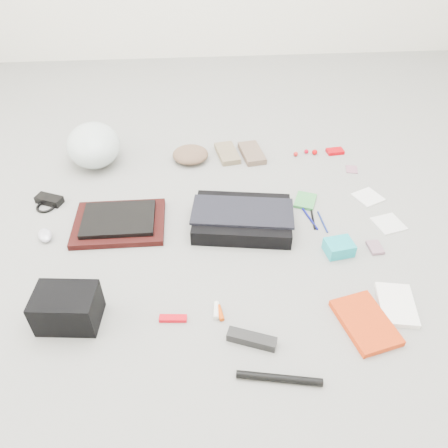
{
  "coord_description": "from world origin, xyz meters",
  "views": [
    {
      "loc": [
        -0.1,
        -1.33,
        1.2
      ],
      "look_at": [
        0.0,
        0.0,
        0.05
      ],
      "focal_mm": 35.0,
      "sensor_mm": 36.0,
      "label": 1
    }
  ],
  "objects": [
    {
      "name": "ground_plane",
      "position": [
        0.0,
        0.0,
        0.0
      ],
      "size": [
        4.0,
        4.0,
        0.0
      ],
      "primitive_type": "plane",
      "color": "gray"
    },
    {
      "name": "messenger_bag",
      "position": [
        0.08,
        0.05,
        0.03
      ],
      "size": [
        0.44,
        0.34,
        0.07
      ],
      "primitive_type": "cube",
      "rotation": [
        0.0,
        0.0,
        -0.15
      ],
      "color": "black",
      "rests_on": "ground_plane"
    },
    {
      "name": "bag_flap",
      "position": [
        0.08,
        0.05,
        0.07
      ],
      "size": [
        0.44,
        0.25,
        0.01
      ],
      "primitive_type": "cube",
      "rotation": [
        0.0,
        0.0,
        -0.15
      ],
      "color": "black",
      "rests_on": "messenger_bag"
    },
    {
      "name": "laptop_sleeve",
      "position": [
        -0.43,
        0.08,
        0.01
      ],
      "size": [
        0.37,
        0.28,
        0.03
      ],
      "primitive_type": "cube",
      "rotation": [
        0.0,
        0.0,
        0.0
      ],
      "color": "black",
      "rests_on": "ground_plane"
    },
    {
      "name": "laptop",
      "position": [
        -0.43,
        0.08,
        0.04
      ],
      "size": [
        0.3,
        0.22,
        0.02
      ],
      "primitive_type": "cube",
      "rotation": [
        0.0,
        0.0,
        0.0
      ],
      "color": "black",
      "rests_on": "laptop_sleeve"
    },
    {
      "name": "bike_helmet",
      "position": [
        -0.6,
        0.59,
        0.1
      ],
      "size": [
        0.32,
        0.37,
        0.19
      ],
      "primitive_type": "ellipsoid",
      "rotation": [
        0.0,
        0.0,
        0.2
      ],
      "color": "silver",
      "rests_on": "ground_plane"
    },
    {
      "name": "beanie",
      "position": [
        -0.13,
        0.57,
        0.03
      ],
      "size": [
        0.18,
        0.17,
        0.06
      ],
      "primitive_type": "ellipsoid",
      "rotation": [
        0.0,
        0.0,
        0.0
      ],
      "color": "brown",
      "rests_on": "ground_plane"
    },
    {
      "name": "mitten_left",
      "position": [
        0.06,
        0.59,
        0.01
      ],
      "size": [
        0.13,
        0.2,
        0.03
      ],
      "primitive_type": "cube",
      "rotation": [
        0.0,
        0.0,
        0.17
      ],
      "color": "#7F6D52",
      "rests_on": "ground_plane"
    },
    {
      "name": "mitten_right",
      "position": [
        0.19,
        0.59,
        0.01
      ],
      "size": [
        0.13,
        0.21,
        0.03
      ],
      "primitive_type": "cube",
      "rotation": [
        0.0,
        0.0,
        0.16
      ],
      "color": "brown",
      "rests_on": "ground_plane"
    },
    {
      "name": "power_brick",
      "position": [
        -0.76,
        0.26,
        0.02
      ],
      "size": [
        0.13,
        0.1,
        0.03
      ],
      "primitive_type": "cube",
      "rotation": [
        0.0,
        0.0,
        -0.41
      ],
      "color": "black",
      "rests_on": "ground_plane"
    },
    {
      "name": "cable_coil",
      "position": [
        -0.77,
        0.23,
        0.01
      ],
      "size": [
        0.09,
        0.09,
        0.01
      ],
      "primitive_type": "torus",
      "rotation": [
        0.0,
        0.0,
        -0.12
      ],
      "color": "black",
      "rests_on": "ground_plane"
    },
    {
      "name": "mouse",
      "position": [
        -0.73,
        0.02,
        0.02
      ],
      "size": [
        0.08,
        0.1,
        0.03
      ],
      "primitive_type": "ellipsoid",
      "rotation": [
        0.0,
        0.0,
        0.42
      ],
      "color": "#B8B6C8",
      "rests_on": "ground_plane"
    },
    {
      "name": "camera_bag",
      "position": [
        -0.54,
        -0.4,
        0.07
      ],
      "size": [
        0.21,
        0.16,
        0.13
      ],
      "primitive_type": "cube",
      "rotation": [
        0.0,
        0.0,
        -0.1
      ],
      "color": "black",
      "rests_on": "ground_plane"
    },
    {
      "name": "multitool",
      "position": [
        -0.2,
        -0.42,
        0.01
      ],
      "size": [
        0.09,
        0.03,
        0.01
      ],
      "primitive_type": "cube",
      "rotation": [
        0.0,
        0.0,
        -0.08
      ],
      "color": "#BE0411",
      "rests_on": "ground_plane"
    },
    {
      "name": "toiletry_tube_white",
      "position": [
        -0.06,
        -0.4,
        0.01
      ],
      "size": [
        0.03,
        0.07,
        0.02
      ],
      "primitive_type": "cylinder",
      "rotation": [
        1.57,
        0.0,
        -0.1
      ],
      "color": "silver",
      "rests_on": "ground_plane"
    },
    {
      "name": "toiletry_tube_orange",
      "position": [
        -0.04,
        -0.41,
        0.01
      ],
      "size": [
        0.03,
        0.06,
        0.02
      ],
      "primitive_type": "cylinder",
      "rotation": [
        1.57,
        0.0,
        0.16
      ],
      "color": "#D34305",
      "rests_on": "ground_plane"
    },
    {
      "name": "u_lock",
      "position": [
        0.05,
        -0.53,
        0.02
      ],
      "size": [
        0.16,
        0.09,
        0.03
      ],
      "primitive_type": "cube",
      "rotation": [
        0.0,
        0.0,
        -0.36
      ],
      "color": "black",
      "rests_on": "ground_plane"
    },
    {
      "name": "bike_pump",
      "position": [
        0.11,
        -0.67,
        0.01
      ],
      "size": [
        0.26,
        0.07,
        0.02
      ],
      "primitive_type": "cylinder",
      "rotation": [
        0.0,
        1.57,
        -0.18
      ],
      "color": "black",
      "rests_on": "ground_plane"
    },
    {
      "name": "book_red",
      "position": [
        0.43,
        -0.49,
        0.01
      ],
      "size": [
        0.2,
        0.25,
        0.02
      ],
      "primitive_type": "cube",
      "rotation": [
        0.0,
        0.0,
        0.24
      ],
      "color": "red",
      "rests_on": "ground_plane"
    },
    {
      "name": "book_white",
      "position": [
        0.57,
        -0.42,
        0.01
      ],
      "size": [
        0.15,
        0.2,
        0.02
      ],
      "primitive_type": "cube",
      "rotation": [
        0.0,
        0.0,
        -0.18
      ],
      "color": "white",
      "rests_on": "ground_plane"
    },
    {
      "name": "notepad",
      "position": [
        0.38,
        0.18,
        0.01
      ],
      "size": [
        0.12,
        0.14,
        0.01
      ],
      "primitive_type": "cube",
      "rotation": [
        0.0,
        0.0,
        -0.39
      ],
      "color": "#378B42",
      "rests_on": "ground_plane"
    },
    {
      "name": "pen_blue",
      "position": [
        0.37,
        0.07,
        0.0
      ],
      "size": [
        0.04,
        0.16,
        0.01
      ],
      "primitive_type": "cylinder",
      "rotation": [
        1.57,
        0.0,
        0.23
      ],
      "color": "navy",
      "rests_on": "ground_plane"
    },
    {
      "name": "pen_black",
      "position": [
        0.39,
        0.07,
        0.0
      ],
      "size": [
        0.03,
        0.15,
        0.01
      ],
      "primitive_type": "cylinder",
      "rotation": [
        1.57,
        0.0,
        -0.11
      ],
      "color": "black",
      "rests_on": "ground_plane"
    },
    {
      "name": "pen_navy",
      "position": [
        0.42,
        0.04,
        0.0
      ],
      "size": [
        0.02,
        0.14,
        0.01
      ],
      "primitive_type": "cylinder",
      "rotation": [
        1.57,
        0.0,
        0.06
      ],
      "color": "navy",
      "rests_on": "ground_plane"
    },
    {
      "name": "accordion_wallet",
      "position": [
        0.44,
        -0.15,
        0.03
      ],
      "size": [
        0.12,
        0.1,
        0.05
      ],
      "primitive_type": "cube",
      "rotation": [
        0.0,
        0.0,
        0.16
      ],
      "color": "#17ADBB",
      "rests_on": "ground_plane"
    },
    {
      "name": "card_deck",
      "position": [
        0.59,
        -0.14,
        0.01
      ],
      "size": [
        0.05,
        0.08,
        0.01
      ],
      "primitive_type": "cube",
      "rotation": [
        0.0,
        0.0,
        0.05
      ],
      "color": "gray",
      "rests_on": "ground_plane"
    },
    {
      "name": "napkin_top",
      "position": [
        0.67,
        0.19,
        0.0
      ],
      "size": [
        0.15,
        0.15,
        0.01
      ],
      "primitive_type": "cube",
      "rotation": [
        0.0,
        0.0,
        0.43
      ],
      "color": "silver",
      "rests_on": "ground_plane"
    },
    {
      "name": "napkin_bottom",
      "position": [
        0.7,
        0.0,
        0.0
      ],
      "size": [
        0.14,
        0.14,
        0.01
      ],
      "primitive_type": "cube",
      "rotation": [
        0.0,
        0.0,
        0.25
      ],
      "color": "silver",
      "rests_on": "ground_plane"
    },
    {
      "name": "lollipop_a",
      "position": [
        0.41,
        0.56,
        0.01
      ],
      "size": [
        0.03,
        0.03,
        0.02
      ],
      "primitive_type": "sphere",
      "rotation": [
        0.0,
        0.0,
        -0.27
      ],
      "color": "red",
      "rests_on": "ground_plane"
    },
    {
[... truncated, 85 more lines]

